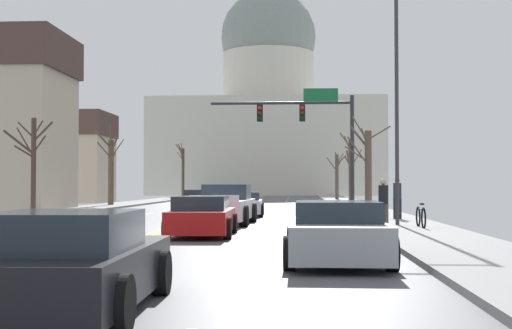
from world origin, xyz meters
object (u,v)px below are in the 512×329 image
(sedan_near_02, at_px, (202,217))
(sedan_oncoming_00, at_px, (198,199))
(sedan_near_03, at_px, (337,233))
(sedan_near_04, at_px, (71,265))
(signal_gantry, at_px, (312,124))
(sedan_near_00, at_px, (244,205))
(pedestrian_00, at_px, (383,200))
(bicycle_parked, at_px, (421,217))
(pedestrian_01, at_px, (397,196))
(pickup_truck_near_01, at_px, (225,206))
(street_lamp_right, at_px, (388,84))
(sedan_oncoming_01, at_px, (218,197))

(sedan_near_02, relative_size, sedan_oncoming_00, 0.97)
(sedan_near_03, bearing_deg, sedan_near_04, -121.96)
(signal_gantry, distance_m, sedan_near_02, 18.09)
(sedan_near_00, xyz_separation_m, pedestrian_00, (5.68, -10.59, 0.48))
(bicycle_parked, bearing_deg, pedestrian_01, 89.88)
(sedan_near_00, distance_m, pedestrian_00, 12.03)
(pickup_truck_near_01, bearing_deg, sedan_near_02, -90.08)
(sedan_near_00, relative_size, sedan_near_04, 1.08)
(street_lamp_right, height_order, bicycle_parked, street_lamp_right)
(sedan_oncoming_01, relative_size, pedestrian_01, 2.48)
(sedan_oncoming_00, bearing_deg, pedestrian_01, -56.65)
(street_lamp_right, relative_size, sedan_near_03, 1.84)
(pedestrian_01, bearing_deg, pedestrian_00, -103.08)
(signal_gantry, xyz_separation_m, sedan_oncoming_01, (-6.98, 15.88, -4.36))
(pedestrian_01, height_order, bicycle_parked, pedestrian_01)
(sedan_near_00, height_order, pedestrian_01, pedestrian_01)
(signal_gantry, distance_m, sedan_near_04, 30.49)
(sedan_near_03, distance_m, bicycle_parked, 10.15)
(sedan_oncoming_00, relative_size, pedestrian_01, 2.66)
(bicycle_parked, bearing_deg, street_lamp_right, 121.44)
(street_lamp_right, bearing_deg, sedan_oncoming_01, 108.13)
(sedan_near_04, bearing_deg, sedan_near_02, 90.59)
(sedan_near_00, relative_size, pickup_truck_near_01, 0.86)
(street_lamp_right, distance_m, bicycle_parked, 5.00)
(sedan_near_00, xyz_separation_m, pedestrian_01, (6.87, -5.46, 0.53))
(sedan_near_00, bearing_deg, pickup_truck_near_01, -91.67)
(sedan_oncoming_01, bearing_deg, pedestrian_01, -67.22)
(sedan_near_04, relative_size, sedan_oncoming_00, 0.94)
(signal_gantry, xyz_separation_m, sedan_oncoming_00, (-7.40, 7.55, -4.34))
(sedan_oncoming_00, relative_size, sedan_oncoming_01, 1.07)
(sedan_near_02, bearing_deg, sedan_near_03, -61.90)
(sedan_near_02, distance_m, sedan_near_04, 12.80)
(sedan_oncoming_01, relative_size, pedestrian_00, 2.60)
(sedan_near_04, height_order, pedestrian_00, pedestrian_00)
(sedan_near_00, distance_m, pickup_truck_near_01, 7.23)
(pedestrian_01, bearing_deg, sedan_near_00, 141.54)
(sedan_near_03, height_order, sedan_near_04, sedan_near_04)
(street_lamp_right, relative_size, pedestrian_00, 5.24)
(sedan_near_04, xyz_separation_m, bicycle_parked, (6.95, 15.37, -0.11))
(pedestrian_00, distance_m, pedestrian_01, 5.27)
(signal_gantry, height_order, sedan_near_03, signal_gantry)
(pickup_truck_near_01, relative_size, sedan_near_04, 1.25)
(sedan_near_03, bearing_deg, sedan_near_02, 118.10)
(signal_gantry, distance_m, pedestrian_01, 10.26)
(signal_gantry, height_order, street_lamp_right, street_lamp_right)
(sedan_near_00, height_order, bicycle_parked, sedan_near_00)
(sedan_near_02, height_order, sedan_oncoming_00, sedan_near_02)
(signal_gantry, xyz_separation_m, street_lamp_right, (2.53, -13.17, 0.28))
(sedan_oncoming_01, relative_size, bicycle_parked, 2.41)
(sedan_near_03, height_order, pedestrian_00, pedestrian_00)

